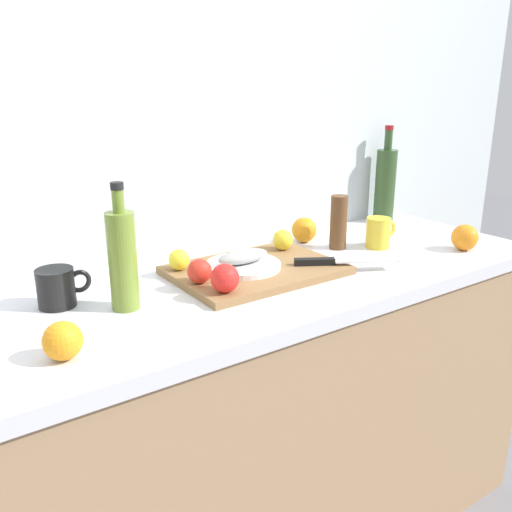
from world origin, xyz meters
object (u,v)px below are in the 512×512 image
white_plate (243,266)px  cutting_board (256,270)px  fish_fillet (243,256)px  coffee_mug_2 (57,287)px  olive_oil_bottle (122,258)px  wine_bottle (385,184)px  lemon_0 (283,240)px  coffee_mug_1 (379,232)px  pepper_mill (339,222)px  chef_knife (334,261)px

white_plate → cutting_board: bearing=-13.6°
fish_fillet → coffee_mug_2: (-0.47, 0.07, -0.01)m
white_plate → olive_oil_bottle: olive_oil_bottle is taller
fish_fillet → wine_bottle: wine_bottle is taller
lemon_0 → fish_fillet: bearing=-158.7°
wine_bottle → coffee_mug_1: 0.37m
cutting_board → coffee_mug_1: (0.46, -0.01, 0.04)m
coffee_mug_2 → pepper_mill: bearing=-1.9°
olive_oil_bottle → pepper_mill: 0.73m
white_plate → lemon_0: (0.19, 0.07, 0.02)m
chef_knife → pepper_mill: bearing=74.0°
olive_oil_bottle → fish_fillet: bearing=4.9°
cutting_board → coffee_mug_2: coffee_mug_2 is taller
chef_knife → white_plate: bearing=-177.3°
coffee_mug_1 → coffee_mug_2: bearing=174.5°
white_plate → coffee_mug_1: size_ratio=1.74×
lemon_0 → olive_oil_bottle: olive_oil_bottle is taller
wine_bottle → coffee_mug_2: 1.24m
coffee_mug_1 → fish_fillet: bearing=177.3°
cutting_board → chef_knife: chef_knife is taller
chef_knife → coffee_mug_2: (-0.69, 0.18, 0.02)m
lemon_0 → chef_knife: bearing=-80.8°
coffee_mug_2 → lemon_0: bearing=0.4°
fish_fillet → coffee_mug_2: coffee_mug_2 is taller
lemon_0 → wine_bottle: wine_bottle is taller
fish_fillet → pepper_mill: 0.38m
wine_bottle → pepper_mill: wine_bottle is taller
coffee_mug_1 → chef_knife: bearing=-161.6°
wine_bottle → coffee_mug_1: (-0.27, -0.23, -0.09)m
cutting_board → coffee_mug_1: size_ratio=3.83×
lemon_0 → wine_bottle: size_ratio=0.17×
chef_knife → olive_oil_bottle: size_ratio=0.92×
cutting_board → olive_oil_bottle: olive_oil_bottle is taller
fish_fillet → chef_knife: size_ratio=0.57×
white_plate → coffee_mug_2: (-0.47, 0.07, 0.02)m
coffee_mug_1 → olive_oil_bottle: bearing=-179.6°
coffee_mug_1 → pepper_mill: pepper_mill is taller
coffee_mug_1 → pepper_mill: bearing=150.2°
lemon_0 → coffee_mug_2: size_ratio=0.49×
pepper_mill → olive_oil_bottle: bearing=-174.5°
pepper_mill → coffee_mug_2: bearing=178.1°
pepper_mill → cutting_board: bearing=-171.8°
white_plate → chef_knife: (0.22, -0.11, 0.00)m
coffee_mug_2 → white_plate: bearing=-8.4°
white_plate → fish_fillet: bearing=180.0°
white_plate → olive_oil_bottle: (-0.34, -0.03, 0.09)m
white_plate → coffee_mug_1: (0.49, -0.02, 0.02)m
fish_fillet → coffee_mug_2: bearing=171.6°
olive_oil_bottle → wine_bottle: 1.13m
cutting_board → coffee_mug_2: 0.51m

